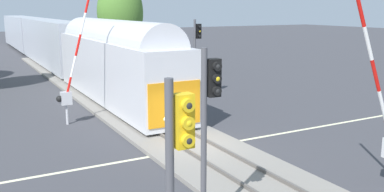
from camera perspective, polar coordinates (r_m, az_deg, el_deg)
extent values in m
plane|color=#3D3D42|center=(19.26, 0.27, -7.08)|extent=(220.00, 220.00, 0.00)
cube|color=beige|center=(19.26, 0.27, -7.06)|extent=(44.00, 0.20, 0.01)
cube|color=gray|center=(19.23, 0.27, -6.82)|extent=(4.40, 80.00, 0.18)
cube|color=#56514C|center=(18.87, -1.65, -6.69)|extent=(0.10, 80.00, 0.14)
cube|color=#56514C|center=(19.52, 2.13, -6.05)|extent=(0.10, 80.00, 0.14)
cube|color=silver|center=(28.38, -10.24, 3.54)|extent=(3.00, 17.54, 3.90)
cube|color=orange|center=(20.45, -2.33, -1.07)|extent=(2.76, 0.08, 2.15)
cylinder|color=silver|center=(28.19, -10.37, 7.22)|extent=(2.76, 15.79, 2.76)
sphere|color=#F4F2CC|center=(20.40, -3.56, -3.09)|extent=(0.24, 0.24, 0.24)
sphere|color=#F4F2CC|center=(20.83, -1.07, -2.76)|extent=(0.24, 0.24, 0.24)
cube|color=#B7BCC6|center=(48.43, -18.15, 6.85)|extent=(3.00, 22.24, 4.60)
cube|color=black|center=(48.70, -16.42, 7.33)|extent=(0.04, 20.01, 0.90)
cube|color=#193899|center=(48.82, -16.31, 5.64)|extent=(0.04, 20.46, 0.36)
cube|color=#B7BCC6|center=(71.26, -21.66, 7.97)|extent=(3.00, 22.24, 4.60)
cube|color=black|center=(71.45, -20.47, 8.30)|extent=(0.04, 20.01, 0.90)
cube|color=#193899|center=(71.53, -20.37, 7.15)|extent=(0.04, 20.46, 0.36)
cylinder|color=white|center=(15.47, 24.06, -1.18)|extent=(0.58, 0.12, 1.10)
cylinder|color=red|center=(14.92, 23.28, 2.53)|extent=(0.58, 0.12, 1.10)
cylinder|color=white|center=(14.44, 22.43, 6.51)|extent=(0.58, 0.12, 1.10)
cylinder|color=red|center=(14.03, 21.52, 10.75)|extent=(0.58, 0.12, 1.10)
cylinder|color=#B7B7BC|center=(24.04, -16.32, -2.38)|extent=(0.14, 0.14, 1.10)
cube|color=#B7B7BC|center=(23.85, -16.44, -0.28)|extent=(0.56, 0.40, 0.70)
sphere|color=black|center=(23.78, -17.26, -0.37)|extent=(0.36, 0.36, 0.36)
cylinder|color=red|center=(23.78, -16.14, 1.08)|extent=(0.43, 0.12, 1.15)
cylinder|color=white|center=(23.67, -15.55, 3.82)|extent=(0.43, 0.12, 1.15)
cylinder|color=red|center=(23.63, -14.94, 6.58)|extent=(0.43, 0.12, 1.15)
cylinder|color=white|center=(23.64, -14.33, 9.34)|extent=(0.43, 0.12, 1.15)
cylinder|color=red|center=(23.71, -13.71, 12.09)|extent=(0.43, 0.12, 1.15)
cube|color=gold|center=(7.68, -1.16, -3.33)|extent=(0.34, 0.26, 1.00)
sphere|color=#262626|center=(7.47, -0.64, -1.22)|extent=(0.20, 0.20, 0.20)
cylinder|color=gold|center=(7.44, -0.53, -1.26)|extent=(0.24, 0.10, 0.24)
sphere|color=yellow|center=(7.55, -0.63, -3.59)|extent=(0.20, 0.20, 0.20)
cylinder|color=gold|center=(7.52, -0.52, -3.64)|extent=(0.24, 0.10, 0.24)
sphere|color=#262626|center=(7.64, -0.63, -5.90)|extent=(0.20, 0.20, 0.20)
cylinder|color=gold|center=(7.61, -0.52, -5.96)|extent=(0.24, 0.10, 0.24)
cylinder|color=#4C4C51|center=(29.40, 0.37, 4.88)|extent=(0.16, 0.16, 5.44)
cube|color=black|center=(29.37, 0.86, 8.63)|extent=(0.34, 0.26, 1.00)
sphere|color=#262626|center=(29.23, 1.00, 9.25)|extent=(0.20, 0.20, 0.20)
cylinder|color=black|center=(29.20, 1.03, 9.24)|extent=(0.24, 0.10, 0.24)
sphere|color=yellow|center=(29.24, 1.00, 8.62)|extent=(0.20, 0.20, 0.20)
cylinder|color=black|center=(29.22, 1.03, 8.62)|extent=(0.24, 0.10, 0.24)
sphere|color=#262626|center=(29.26, 1.00, 7.99)|extent=(0.20, 0.20, 0.20)
cylinder|color=black|center=(29.24, 1.03, 7.99)|extent=(0.24, 0.10, 0.24)
cylinder|color=#4C4C51|center=(11.44, 1.58, -6.60)|extent=(0.16, 0.16, 5.20)
cube|color=black|center=(11.15, 2.87, 2.45)|extent=(0.34, 0.26, 1.00)
sphere|color=#262626|center=(10.98, 3.30, 3.98)|extent=(0.20, 0.20, 0.20)
cylinder|color=black|center=(10.95, 3.38, 3.96)|extent=(0.24, 0.10, 0.24)
sphere|color=yellow|center=(11.02, 3.28, 2.33)|extent=(0.20, 0.20, 0.20)
cylinder|color=black|center=(11.00, 3.36, 2.31)|extent=(0.24, 0.10, 0.24)
sphere|color=#262626|center=(11.08, 3.26, 0.70)|extent=(0.20, 0.20, 0.20)
cylinder|color=black|center=(11.05, 3.34, 0.68)|extent=(0.24, 0.10, 0.24)
cylinder|color=#4C3828|center=(43.84, -9.37, 5.49)|extent=(0.47, 0.47, 3.21)
ellipsoid|color=#4C7A2D|center=(43.60, -9.56, 10.93)|extent=(4.53, 4.53, 6.82)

